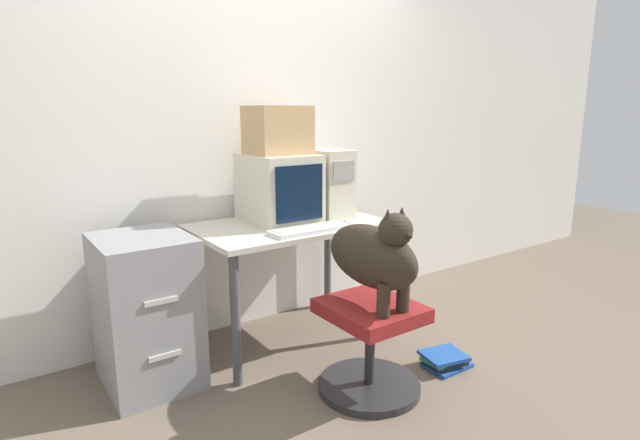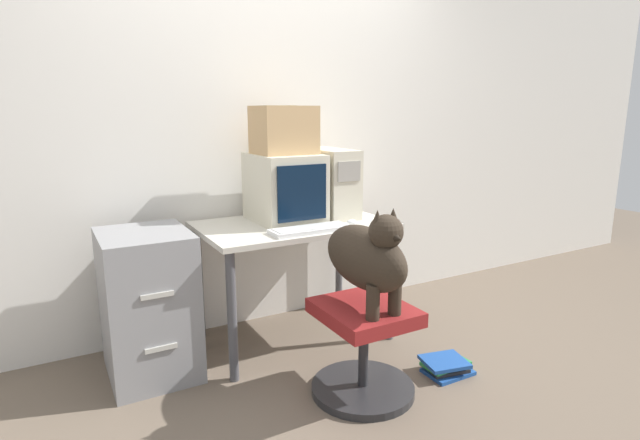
{
  "view_description": "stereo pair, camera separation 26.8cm",
  "coord_description": "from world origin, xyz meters",
  "px_view_note": "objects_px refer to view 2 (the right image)",
  "views": [
    {
      "loc": [
        -1.51,
        -2.11,
        1.39
      ],
      "look_at": [
        0.0,
        0.03,
        0.82
      ],
      "focal_mm": 28.0,
      "sensor_mm": 36.0,
      "label": 1
    },
    {
      "loc": [
        -1.28,
        -2.26,
        1.39
      ],
      "look_at": [
        0.0,
        0.03,
        0.82
      ],
      "focal_mm": 28.0,
      "sensor_mm": 36.0,
      "label": 2
    }
  ],
  "objects_px": {
    "keyboard": "(310,229)",
    "office_chair": "(363,347)",
    "filing_cabinet": "(149,304)",
    "cardboard_box": "(284,130)",
    "crt_monitor": "(285,188)",
    "dog": "(367,256)",
    "book_stack_floor": "(446,366)",
    "pc_tower": "(328,182)"
  },
  "relations": [
    {
      "from": "office_chair",
      "to": "dog",
      "type": "bearing_deg",
      "value": -90.0
    },
    {
      "from": "keyboard",
      "to": "cardboard_box",
      "type": "height_order",
      "value": "cardboard_box"
    },
    {
      "from": "crt_monitor",
      "to": "keyboard",
      "type": "relative_size",
      "value": 1.02
    },
    {
      "from": "pc_tower",
      "to": "filing_cabinet",
      "type": "xyz_separation_m",
      "value": [
        -1.15,
        -0.1,
        -0.56
      ]
    },
    {
      "from": "cardboard_box",
      "to": "keyboard",
      "type": "bearing_deg",
      "value": -90.31
    },
    {
      "from": "crt_monitor",
      "to": "cardboard_box",
      "type": "bearing_deg",
      "value": 90.0
    },
    {
      "from": "crt_monitor",
      "to": "dog",
      "type": "height_order",
      "value": "crt_monitor"
    },
    {
      "from": "filing_cabinet",
      "to": "book_stack_floor",
      "type": "distance_m",
      "value": 1.63
    },
    {
      "from": "crt_monitor",
      "to": "filing_cabinet",
      "type": "bearing_deg",
      "value": -174.57
    },
    {
      "from": "office_chair",
      "to": "crt_monitor",
      "type": "bearing_deg",
      "value": 92.75
    },
    {
      "from": "office_chair",
      "to": "filing_cabinet",
      "type": "bearing_deg",
      "value": 140.61
    },
    {
      "from": "keyboard",
      "to": "book_stack_floor",
      "type": "xyz_separation_m",
      "value": [
        0.54,
        -0.54,
        -0.71
      ]
    },
    {
      "from": "crt_monitor",
      "to": "book_stack_floor",
      "type": "bearing_deg",
      "value": -58.25
    },
    {
      "from": "dog",
      "to": "book_stack_floor",
      "type": "xyz_separation_m",
      "value": [
        0.5,
        -0.05,
        -0.68
      ]
    },
    {
      "from": "crt_monitor",
      "to": "filing_cabinet",
      "type": "relative_size",
      "value": 0.59
    },
    {
      "from": "pc_tower",
      "to": "dog",
      "type": "xyz_separation_m",
      "value": [
        -0.27,
        -0.84,
        -0.23
      ]
    },
    {
      "from": "office_chair",
      "to": "filing_cabinet",
      "type": "relative_size",
      "value": 0.66
    },
    {
      "from": "keyboard",
      "to": "office_chair",
      "type": "relative_size",
      "value": 0.88
    },
    {
      "from": "keyboard",
      "to": "book_stack_floor",
      "type": "relative_size",
      "value": 1.66
    },
    {
      "from": "keyboard",
      "to": "office_chair",
      "type": "height_order",
      "value": "keyboard"
    },
    {
      "from": "pc_tower",
      "to": "crt_monitor",
      "type": "bearing_deg",
      "value": -177.1
    },
    {
      "from": "book_stack_floor",
      "to": "filing_cabinet",
      "type": "bearing_deg",
      "value": 150.26
    },
    {
      "from": "crt_monitor",
      "to": "filing_cabinet",
      "type": "distance_m",
      "value": 1.01
    },
    {
      "from": "crt_monitor",
      "to": "office_chair",
      "type": "bearing_deg",
      "value": -87.25
    },
    {
      "from": "pc_tower",
      "to": "dog",
      "type": "bearing_deg",
      "value": -108.08
    },
    {
      "from": "filing_cabinet",
      "to": "cardboard_box",
      "type": "bearing_deg",
      "value": 5.7
    },
    {
      "from": "office_chair",
      "to": "cardboard_box",
      "type": "bearing_deg",
      "value": 92.73
    },
    {
      "from": "keyboard",
      "to": "filing_cabinet",
      "type": "distance_m",
      "value": 0.95
    },
    {
      "from": "book_stack_floor",
      "to": "cardboard_box",
      "type": "bearing_deg",
      "value": 121.63
    },
    {
      "from": "filing_cabinet",
      "to": "book_stack_floor",
      "type": "height_order",
      "value": "filing_cabinet"
    },
    {
      "from": "cardboard_box",
      "to": "book_stack_floor",
      "type": "relative_size",
      "value": 1.21
    },
    {
      "from": "pc_tower",
      "to": "filing_cabinet",
      "type": "bearing_deg",
      "value": -175.25
    },
    {
      "from": "pc_tower",
      "to": "office_chair",
      "type": "bearing_deg",
      "value": -108.43
    },
    {
      "from": "office_chair",
      "to": "dog",
      "type": "xyz_separation_m",
      "value": [
        -0.0,
        -0.02,
        0.47
      ]
    },
    {
      "from": "book_stack_floor",
      "to": "keyboard",
      "type": "bearing_deg",
      "value": 134.76
    },
    {
      "from": "filing_cabinet",
      "to": "cardboard_box",
      "type": "height_order",
      "value": "cardboard_box"
    },
    {
      "from": "keyboard",
      "to": "cardboard_box",
      "type": "distance_m",
      "value": 0.62
    },
    {
      "from": "crt_monitor",
      "to": "dog",
      "type": "bearing_deg",
      "value": -87.31
    },
    {
      "from": "crt_monitor",
      "to": "pc_tower",
      "type": "distance_m",
      "value": 0.31
    },
    {
      "from": "office_chair",
      "to": "cardboard_box",
      "type": "xyz_separation_m",
      "value": [
        -0.04,
        0.81,
        1.04
      ]
    },
    {
      "from": "dog",
      "to": "book_stack_floor",
      "type": "bearing_deg",
      "value": -5.46
    },
    {
      "from": "filing_cabinet",
      "to": "cardboard_box",
      "type": "relative_size",
      "value": 2.35
    }
  ]
}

